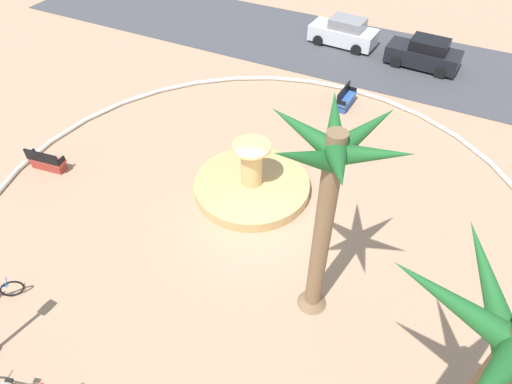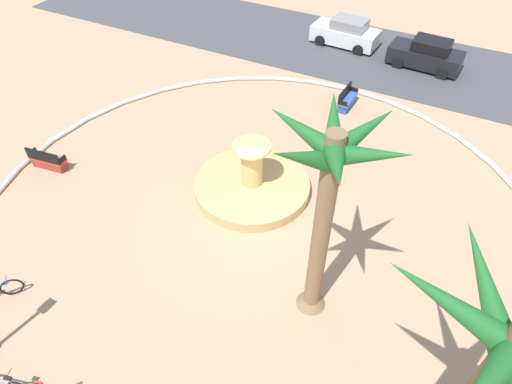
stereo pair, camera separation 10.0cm
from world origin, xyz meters
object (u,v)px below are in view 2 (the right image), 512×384
fountain (252,184)px  palm_tree_by_curb (328,189)px  palm_tree_near_fountain (492,377)px  parked_car_second (426,55)px  bench_east (347,101)px  parked_car_leftmost (346,33)px  bench_west (48,161)px  bicycle_red_frame (4,384)px

fountain → palm_tree_by_curb: bearing=-42.6°
palm_tree_near_fountain → parked_car_second: size_ratio=1.70×
bench_east → parked_car_leftmost: bearing=110.1°
fountain → parked_car_leftmost: (-1.05, 14.28, 0.46)m
palm_tree_by_curb → parked_car_leftmost: bearing=106.0°
bench_east → parked_car_leftmost: 7.02m
palm_tree_near_fountain → palm_tree_by_curb: bearing=143.4°
bench_west → bicycle_red_frame: (6.16, -7.52, 0.04)m
fountain → palm_tree_near_fountain: bearing=-39.7°
parked_car_second → palm_tree_near_fountain: bearing=-78.0°
palm_tree_near_fountain → bicycle_red_frame: bearing=-162.3°
fountain → palm_tree_near_fountain: 11.72m
bench_east → palm_tree_by_curb: bearing=-76.4°
parked_car_second → bench_east: bearing=-113.2°
palm_tree_near_fountain → parked_car_leftmost: size_ratio=1.69×
fountain → bench_east: fountain is taller
palm_tree_near_fountain → bench_east: 16.79m
bench_east → bicycle_red_frame: (-3.57, -17.93, 0.04)m
bench_east → bench_west: bearing=-133.0°
palm_tree_by_curb → parked_car_leftmost: 19.27m
palm_tree_near_fountain → bench_east: palm_tree_near_fountain is taller
bench_west → palm_tree_by_curb: bearing=-4.9°
fountain → parked_car_second: bearing=74.0°
palm_tree_by_curb → bicycle_red_frame: bearing=-134.6°
palm_tree_by_curb → bicycle_red_frame: palm_tree_by_curb is taller
bicycle_red_frame → bench_west: bearing=129.3°
bicycle_red_frame → parked_car_leftmost: size_ratio=0.41×
palm_tree_near_fountain → bicycle_red_frame: palm_tree_near_fountain is taller
fountain → bench_east: 7.81m
palm_tree_near_fountain → parked_car_leftmost: bearing=113.8°
palm_tree_near_fountain → bench_west: 17.77m
fountain → parked_car_second: 14.20m
palm_tree_near_fountain → bicycle_red_frame: 11.92m
bench_west → bench_east: bearing=47.0°
parked_car_second → parked_car_leftmost: bearing=172.7°
palm_tree_near_fountain → parked_car_leftmost: 23.50m
fountain → palm_tree_by_curb: 7.30m
bicycle_red_frame → bench_east: bearing=78.8°
bench_west → parked_car_second: bearing=53.1°
bench_west → parked_car_leftmost: bearing=66.7°
bench_east → bench_west: (-9.72, -10.42, 0.00)m
fountain → parked_car_second: size_ratio=1.14×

